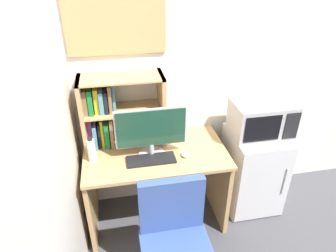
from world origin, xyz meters
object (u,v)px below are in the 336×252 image
(keyboard, at_px, (151,160))
(water_bottle, at_px, (92,150))
(monitor, at_px, (151,131))
(microwave, at_px, (262,119))
(computer_mouse, at_px, (185,154))
(wall_corkboard, at_px, (116,24))
(mini_fridge, at_px, (253,170))
(hutch_bookshelf, at_px, (111,110))

(keyboard, distance_m, water_bottle, 0.47)
(monitor, distance_m, water_bottle, 0.48)
(monitor, height_order, microwave, monitor)
(computer_mouse, height_order, wall_corkboard, wall_corkboard)
(monitor, relative_size, keyboard, 1.45)
(computer_mouse, bearing_deg, mini_fridge, 11.61)
(hutch_bookshelf, height_order, monitor, hutch_bookshelf)
(computer_mouse, distance_m, water_bottle, 0.73)
(water_bottle, xyz_separation_m, microwave, (1.43, 0.07, 0.09))
(mini_fridge, bearing_deg, microwave, 89.68)
(hutch_bookshelf, xyz_separation_m, wall_corkboard, (0.10, 0.12, 0.65))
(water_bottle, distance_m, wall_corkboard, 0.97)
(mini_fridge, relative_size, wall_corkboard, 1.07)
(keyboard, relative_size, water_bottle, 1.79)
(hutch_bookshelf, height_order, microwave, hutch_bookshelf)
(microwave, bearing_deg, keyboard, -170.82)
(monitor, distance_m, computer_mouse, 0.34)
(hutch_bookshelf, relative_size, mini_fridge, 0.84)
(water_bottle, bearing_deg, computer_mouse, -5.80)
(computer_mouse, height_order, microwave, microwave)
(computer_mouse, xyz_separation_m, wall_corkboard, (-0.45, 0.43, 0.94))
(wall_corkboard, bearing_deg, keyboard, -68.50)
(keyboard, distance_m, wall_corkboard, 1.06)
(monitor, height_order, keyboard, monitor)
(hutch_bookshelf, distance_m, microwave, 1.28)
(water_bottle, distance_m, microwave, 1.44)
(hutch_bookshelf, height_order, keyboard, hutch_bookshelf)
(hutch_bookshelf, relative_size, monitor, 1.20)
(mini_fridge, bearing_deg, water_bottle, -177.15)
(keyboard, bearing_deg, water_bottle, 169.31)
(computer_mouse, distance_m, mini_fridge, 0.81)
(water_bottle, relative_size, microwave, 0.42)
(computer_mouse, bearing_deg, monitor, 166.21)
(mini_fridge, bearing_deg, wall_corkboard, 166.05)
(water_bottle, bearing_deg, microwave, 2.97)
(water_bottle, height_order, wall_corkboard, wall_corkboard)
(computer_mouse, distance_m, wall_corkboard, 1.13)
(microwave, distance_m, wall_corkboard, 1.42)
(keyboard, xyz_separation_m, wall_corkboard, (-0.17, 0.44, 0.95))
(hutch_bookshelf, relative_size, water_bottle, 3.13)
(hutch_bookshelf, bearing_deg, mini_fridge, -7.68)
(hutch_bookshelf, xyz_separation_m, water_bottle, (-0.17, -0.24, -0.21))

